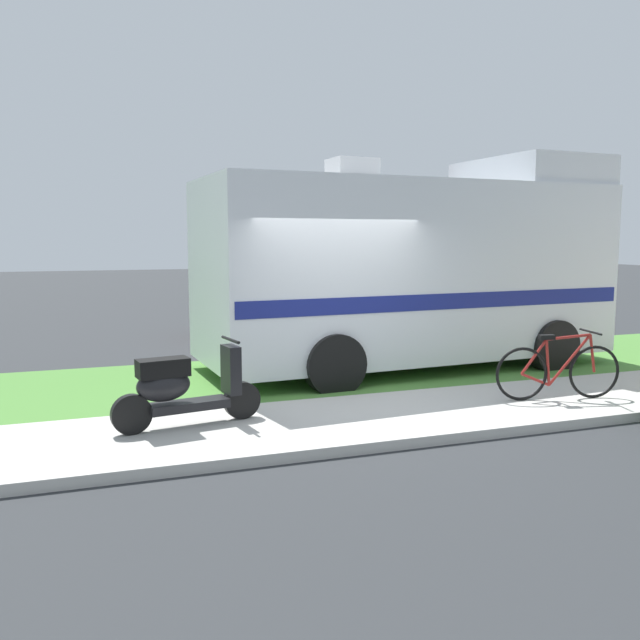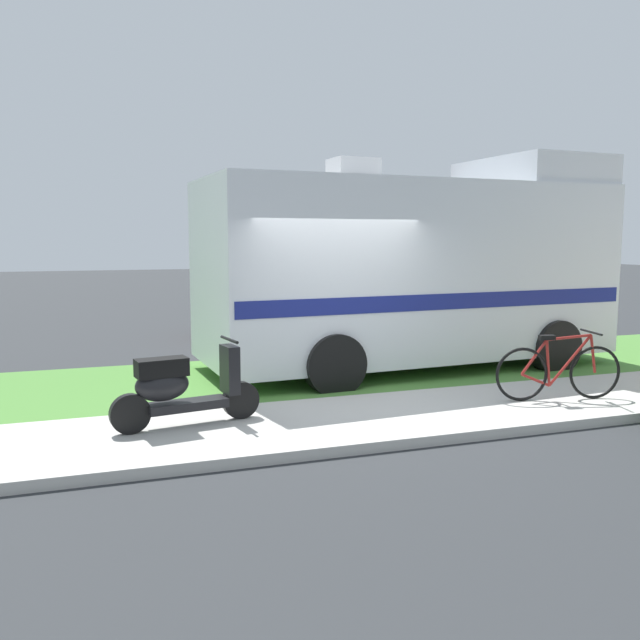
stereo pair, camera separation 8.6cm
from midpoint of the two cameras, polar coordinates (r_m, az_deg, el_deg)
The scene contains 7 objects.
ground_plane at distance 9.15m, azimuth 2.50°, elevation -7.00°, with size 80.00×80.00×0.00m, color #2D3033.
sidewalk at distance 8.07m, azimuth 5.66°, elevation -8.53°, with size 24.00×2.00×0.12m.
grass_strip at distance 10.52m, azimuth -0.50°, elevation -4.91°, with size 24.00×3.40×0.08m.
motorhome_rv at distance 11.15m, azimuth 8.32°, elevation 4.46°, with size 6.96×3.01×3.62m.
scooter at distance 7.54m, azimuth -11.64°, elevation -5.72°, with size 1.72×0.58×0.97m.
bicycle at distance 9.17m, azimuth 20.29°, elevation -4.14°, with size 1.69×0.55×0.91m.
pickup_truck_near at distance 15.68m, azimuth 3.40°, elevation 2.49°, with size 5.50×2.26×1.82m.
Camera 2 is at (-3.22, -8.27, 2.23)m, focal length 36.81 mm.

